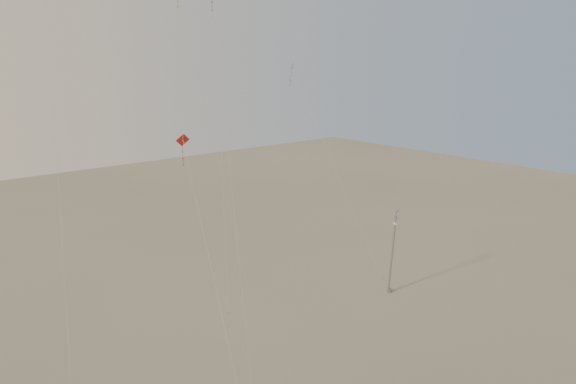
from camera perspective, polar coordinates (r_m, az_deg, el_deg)
ground at (r=35.20m, az=6.96°, el=-20.47°), size 160.00×160.00×0.00m
street_lamp at (r=43.26m, az=13.17°, el=-7.08°), size 1.45×1.08×8.13m
kite_0 at (r=32.75m, az=-28.26°, el=20.14°), size 5.44×12.81×32.65m
kite_1 at (r=29.12m, az=-8.56°, el=14.60°), size 2.26×6.55×26.30m
kite_3 at (r=25.84m, az=-11.48°, el=-1.71°), size 2.63×11.09×16.90m
kite_4 at (r=43.88m, az=2.95°, el=9.99°), size 5.62×8.23×21.15m
kite_5 at (r=41.92m, az=-12.14°, el=17.03°), size 6.12×0.96×27.98m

